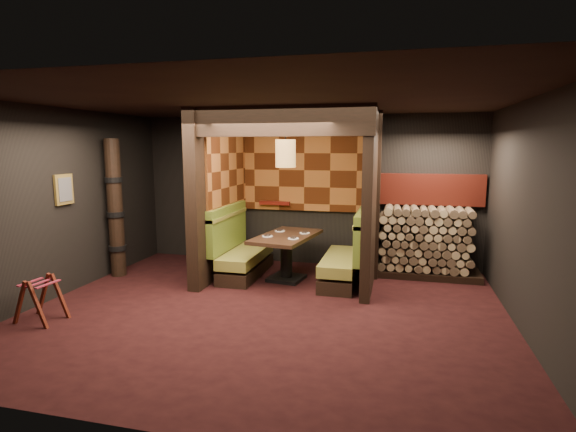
# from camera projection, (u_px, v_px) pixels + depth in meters

# --- Properties ---
(floor) EXTENTS (6.50, 5.50, 0.02)m
(floor) POSITION_uv_depth(u_px,v_px,m) (265.00, 313.00, 6.21)
(floor) COLOR black
(floor) RESTS_ON ground
(ceiling) EXTENTS (6.50, 5.50, 0.02)m
(ceiling) POSITION_uv_depth(u_px,v_px,m) (264.00, 100.00, 5.77)
(ceiling) COLOR black
(ceiling) RESTS_ON ground
(wall_back) EXTENTS (6.50, 0.02, 2.85)m
(wall_back) POSITION_uv_depth(u_px,v_px,m) (306.00, 191.00, 8.64)
(wall_back) COLOR black
(wall_back) RESTS_ON ground
(wall_front) EXTENTS (6.50, 0.02, 2.85)m
(wall_front) POSITION_uv_depth(u_px,v_px,m) (157.00, 261.00, 3.34)
(wall_front) COLOR black
(wall_front) RESTS_ON ground
(wall_left) EXTENTS (0.02, 5.50, 2.85)m
(wall_left) POSITION_uv_depth(u_px,v_px,m) (58.00, 203.00, 6.76)
(wall_left) COLOR black
(wall_left) RESTS_ON ground
(wall_right) EXTENTS (0.02, 5.50, 2.85)m
(wall_right) POSITION_uv_depth(u_px,v_px,m) (533.00, 220.00, 5.21)
(wall_right) COLOR black
(wall_right) RESTS_ON ground
(partition_left) EXTENTS (0.20, 2.20, 2.85)m
(partition_left) POSITION_uv_depth(u_px,v_px,m) (218.00, 195.00, 7.89)
(partition_left) COLOR black
(partition_left) RESTS_ON floor
(partition_right) EXTENTS (0.15, 2.10, 2.85)m
(partition_right) POSITION_uv_depth(u_px,v_px,m) (371.00, 199.00, 7.31)
(partition_right) COLOR black
(partition_right) RESTS_ON floor
(header_beam) EXTENTS (2.85, 0.18, 0.44)m
(header_beam) POSITION_uv_depth(u_px,v_px,m) (276.00, 121.00, 6.48)
(header_beam) COLOR black
(header_beam) RESTS_ON partition_left
(tapa_back_panel) EXTENTS (2.40, 0.06, 1.55)m
(tapa_back_panel) POSITION_uv_depth(u_px,v_px,m) (305.00, 170.00, 8.53)
(tapa_back_panel) COLOR #945423
(tapa_back_panel) RESTS_ON wall_back
(tapa_side_panel) EXTENTS (0.04, 1.85, 1.45)m
(tapa_side_panel) POSITION_uv_depth(u_px,v_px,m) (228.00, 170.00, 7.97)
(tapa_side_panel) COLOR #945423
(tapa_side_panel) RESTS_ON partition_left
(lacquer_shelf) EXTENTS (0.60, 0.12, 0.07)m
(lacquer_shelf) POSITION_uv_depth(u_px,v_px,m) (275.00, 203.00, 8.71)
(lacquer_shelf) COLOR #56120C
(lacquer_shelf) RESTS_ON wall_back
(booth_bench_left) EXTENTS (0.68, 1.60, 1.14)m
(booth_bench_left) POSITION_uv_depth(u_px,v_px,m) (240.00, 253.00, 7.96)
(booth_bench_left) COLOR black
(booth_bench_left) RESTS_ON floor
(booth_bench_right) EXTENTS (0.68, 1.60, 1.14)m
(booth_bench_right) POSITION_uv_depth(u_px,v_px,m) (347.00, 259.00, 7.51)
(booth_bench_right) COLOR black
(booth_bench_right) RESTS_ON floor
(dining_table) EXTENTS (1.03, 1.60, 0.79)m
(dining_table) POSITION_uv_depth(u_px,v_px,m) (286.00, 249.00, 7.62)
(dining_table) COLOR black
(dining_table) RESTS_ON floor
(place_settings) EXTENTS (0.72, 0.76, 0.03)m
(place_settings) POSITION_uv_depth(u_px,v_px,m) (286.00, 234.00, 7.59)
(place_settings) COLOR white
(place_settings) RESTS_ON dining_table
(pendant_lamp) EXTENTS (0.33, 0.33, 0.92)m
(pendant_lamp) POSITION_uv_depth(u_px,v_px,m) (286.00, 153.00, 7.33)
(pendant_lamp) COLOR #A97D41
(pendant_lamp) RESTS_ON ceiling
(framed_picture) EXTENTS (0.05, 0.36, 0.46)m
(framed_picture) POSITION_uv_depth(u_px,v_px,m) (64.00, 189.00, 6.82)
(framed_picture) COLOR olive
(framed_picture) RESTS_ON wall_left
(luggage_rack) EXTENTS (0.61, 0.45, 0.63)m
(luggage_rack) POSITION_uv_depth(u_px,v_px,m) (40.00, 298.00, 5.86)
(luggage_rack) COLOR #4D180D
(luggage_rack) RESTS_ON floor
(totem_column) EXTENTS (0.31, 0.31, 2.40)m
(totem_column) POSITION_uv_depth(u_px,v_px,m) (115.00, 209.00, 7.81)
(totem_column) COLOR black
(totem_column) RESTS_ON floor
(firewood_stack) EXTENTS (1.73, 0.70, 1.22)m
(firewood_stack) POSITION_uv_depth(u_px,v_px,m) (429.00, 242.00, 7.82)
(firewood_stack) COLOR black
(firewood_stack) RESTS_ON floor
(mosaic_header) EXTENTS (1.83, 0.10, 0.56)m
(mosaic_header) POSITION_uv_depth(u_px,v_px,m) (431.00, 190.00, 8.00)
(mosaic_header) COLOR maroon
(mosaic_header) RESTS_ON wall_back
(bay_front_post) EXTENTS (0.08, 0.08, 2.85)m
(bay_front_post) POSITION_uv_depth(u_px,v_px,m) (378.00, 197.00, 7.54)
(bay_front_post) COLOR black
(bay_front_post) RESTS_ON floor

